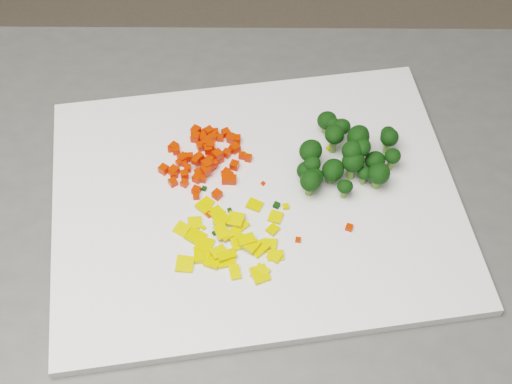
# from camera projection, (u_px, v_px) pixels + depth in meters

# --- Properties ---
(counter_block) EXTENTS (1.00, 0.77, 0.90)m
(counter_block) POSITION_uv_depth(u_px,v_px,m) (259.00, 356.00, 1.23)
(counter_block) COLOR #4F4F4C
(counter_block) RESTS_ON ground
(cutting_board) EXTENTS (0.57, 0.50, 0.01)m
(cutting_board) POSITION_uv_depth(u_px,v_px,m) (256.00, 200.00, 0.86)
(cutting_board) COLOR white
(cutting_board) RESTS_ON counter_block
(carrot_pile) EXTENTS (0.11, 0.11, 0.03)m
(carrot_pile) POSITION_uv_depth(u_px,v_px,m) (206.00, 156.00, 0.87)
(carrot_pile) COLOR #F01B02
(carrot_pile) RESTS_ON cutting_board
(pepper_pile) EXTENTS (0.12, 0.12, 0.02)m
(pepper_pile) POSITION_uv_depth(u_px,v_px,m) (230.00, 234.00, 0.81)
(pepper_pile) COLOR gold
(pepper_pile) RESTS_ON cutting_board
(broccoli_pile) EXTENTS (0.13, 0.13, 0.06)m
(broccoli_pile) POSITION_uv_depth(u_px,v_px,m) (344.00, 146.00, 0.86)
(broccoli_pile) COLOR black
(broccoli_pile) RESTS_ON cutting_board
(carrot_cube_0) EXTENTS (0.01, 0.01, 0.01)m
(carrot_cube_0) POSITION_uv_depth(u_px,v_px,m) (173.00, 174.00, 0.87)
(carrot_cube_0) COLOR #F01B02
(carrot_cube_0) RESTS_ON carrot_pile
(carrot_cube_1) EXTENTS (0.01, 0.01, 0.01)m
(carrot_cube_1) POSITION_uv_depth(u_px,v_px,m) (211.00, 159.00, 0.89)
(carrot_cube_1) COLOR #F01B02
(carrot_cube_1) RESTS_ON carrot_pile
(carrot_cube_2) EXTENTS (0.01, 0.01, 0.01)m
(carrot_cube_2) POSITION_uv_depth(u_px,v_px,m) (164.00, 169.00, 0.87)
(carrot_cube_2) COLOR #F01B02
(carrot_cube_2) RESTS_ON carrot_pile
(carrot_cube_3) EXTENTS (0.01, 0.01, 0.01)m
(carrot_cube_3) POSITION_uv_depth(u_px,v_px,m) (216.00, 154.00, 0.89)
(carrot_cube_3) COLOR #F01B02
(carrot_cube_3) RESTS_ON carrot_pile
(carrot_cube_4) EXTENTS (0.01, 0.01, 0.01)m
(carrot_cube_4) POSITION_uv_depth(u_px,v_px,m) (196.00, 190.00, 0.86)
(carrot_cube_4) COLOR #F01B02
(carrot_cube_4) RESTS_ON carrot_pile
(carrot_cube_5) EXTENTS (0.01, 0.01, 0.01)m
(carrot_cube_5) POSITION_uv_depth(u_px,v_px,m) (176.00, 151.00, 0.89)
(carrot_cube_5) COLOR #F01B02
(carrot_cube_5) RESTS_ON carrot_pile
(carrot_cube_6) EXTENTS (0.01, 0.01, 0.01)m
(carrot_cube_6) POSITION_uv_depth(u_px,v_px,m) (211.00, 145.00, 0.88)
(carrot_cube_6) COLOR #F01B02
(carrot_cube_6) RESTS_ON carrot_pile
(carrot_cube_7) EXTENTS (0.01, 0.01, 0.01)m
(carrot_cube_7) POSITION_uv_depth(u_px,v_px,m) (226.00, 175.00, 0.87)
(carrot_cube_7) COLOR #F01B02
(carrot_cube_7) RESTS_ON carrot_pile
(carrot_cube_8) EXTENTS (0.01, 0.01, 0.01)m
(carrot_cube_8) POSITION_uv_depth(u_px,v_px,m) (197.00, 178.00, 0.87)
(carrot_cube_8) COLOR #F01B02
(carrot_cube_8) RESTS_ON carrot_pile
(carrot_cube_9) EXTENTS (0.01, 0.01, 0.01)m
(carrot_cube_9) POSITION_uv_depth(u_px,v_px,m) (196.00, 131.00, 0.91)
(carrot_cube_9) COLOR #F01B02
(carrot_cube_9) RESTS_ON carrot_pile
(carrot_cube_10) EXTENTS (0.01, 0.01, 0.01)m
(carrot_cube_10) POSITION_uv_depth(u_px,v_px,m) (185.00, 175.00, 0.87)
(carrot_cube_10) COLOR #F01B02
(carrot_cube_10) RESTS_ON carrot_pile
(carrot_cube_11) EXTENTS (0.01, 0.01, 0.01)m
(carrot_cube_11) POSITION_uv_depth(u_px,v_px,m) (248.00, 158.00, 0.89)
(carrot_cube_11) COLOR #F01B02
(carrot_cube_11) RESTS_ON carrot_pile
(carrot_cube_12) EXTENTS (0.01, 0.01, 0.01)m
(carrot_cube_12) POSITION_uv_depth(u_px,v_px,m) (232.00, 180.00, 0.87)
(carrot_cube_12) COLOR #F01B02
(carrot_cube_12) RESTS_ON carrot_pile
(carrot_cube_13) EXTENTS (0.01, 0.01, 0.01)m
(carrot_cube_13) POSITION_uv_depth(u_px,v_px,m) (227.00, 172.00, 0.87)
(carrot_cube_13) COLOR #F01B02
(carrot_cube_13) RESTS_ON carrot_pile
(carrot_cube_14) EXTENTS (0.01, 0.01, 0.01)m
(carrot_cube_14) POSITION_uv_depth(u_px,v_px,m) (184.00, 163.00, 0.88)
(carrot_cube_14) COLOR #F01B02
(carrot_cube_14) RESTS_ON carrot_pile
(carrot_cube_15) EXTENTS (0.01, 0.01, 0.01)m
(carrot_cube_15) POSITION_uv_depth(u_px,v_px,m) (200.00, 173.00, 0.87)
(carrot_cube_15) COLOR #F01B02
(carrot_cube_15) RESTS_ON carrot_pile
(carrot_cube_16) EXTENTS (0.01, 0.01, 0.01)m
(carrot_cube_16) POSITION_uv_depth(u_px,v_px,m) (174.00, 147.00, 0.90)
(carrot_cube_16) COLOR #F01B02
(carrot_cube_16) RESTS_ON carrot_pile
(carrot_cube_17) EXTENTS (0.01, 0.01, 0.01)m
(carrot_cube_17) POSITION_uv_depth(u_px,v_px,m) (214.00, 164.00, 0.87)
(carrot_cube_17) COLOR #F01B02
(carrot_cube_17) RESTS_ON carrot_pile
(carrot_cube_18) EXTENTS (0.01, 0.01, 0.01)m
(carrot_cube_18) POSITION_uv_depth(u_px,v_px,m) (215.00, 158.00, 0.89)
(carrot_cube_18) COLOR #F01B02
(carrot_cube_18) RESTS_ON carrot_pile
(carrot_cube_19) EXTENTS (0.01, 0.01, 0.01)m
(carrot_cube_19) POSITION_uv_depth(u_px,v_px,m) (242.00, 156.00, 0.89)
(carrot_cube_19) COLOR #F01B02
(carrot_cube_19) RESTS_ON carrot_pile
(carrot_cube_20) EXTENTS (0.01, 0.01, 0.01)m
(carrot_cube_20) POSITION_uv_depth(u_px,v_px,m) (170.00, 149.00, 0.90)
(carrot_cube_20) COLOR #F01B02
(carrot_cube_20) RESTS_ON carrot_pile
(carrot_cube_21) EXTENTS (0.01, 0.01, 0.01)m
(carrot_cube_21) POSITION_uv_depth(u_px,v_px,m) (179.00, 163.00, 0.88)
(carrot_cube_21) COLOR #F01B02
(carrot_cube_21) RESTS_ON carrot_pile
(carrot_cube_22) EXTENTS (0.01, 0.01, 0.01)m
(carrot_cube_22) POSITION_uv_depth(u_px,v_px,m) (208.00, 161.00, 0.88)
(carrot_cube_22) COLOR #F01B02
(carrot_cube_22) RESTS_ON carrot_pile
(carrot_cube_23) EXTENTS (0.01, 0.01, 0.01)m
(carrot_cube_23) POSITION_uv_depth(u_px,v_px,m) (204.00, 132.00, 0.91)
(carrot_cube_23) COLOR #F01B02
(carrot_cube_23) RESTS_ON carrot_pile
(carrot_cube_24) EXTENTS (0.01, 0.01, 0.01)m
(carrot_cube_24) POSITION_uv_depth(u_px,v_px,m) (208.00, 149.00, 0.88)
(carrot_cube_24) COLOR #F01B02
(carrot_cube_24) RESTS_ON carrot_pile
(carrot_cube_25) EXTENTS (0.01, 0.01, 0.01)m
(carrot_cube_25) POSITION_uv_depth(u_px,v_px,m) (215.00, 132.00, 0.91)
(carrot_cube_25) COLOR #F01B02
(carrot_cube_25) RESTS_ON carrot_pile
(carrot_cube_26) EXTENTS (0.01, 0.01, 0.01)m
(carrot_cube_26) POSITION_uv_depth(u_px,v_px,m) (226.00, 180.00, 0.87)
(carrot_cube_26) COLOR #F01B02
(carrot_cube_26) RESTS_ON carrot_pile
(carrot_cube_27) EXTENTS (0.01, 0.01, 0.01)m
(carrot_cube_27) POSITION_uv_depth(u_px,v_px,m) (204.00, 140.00, 0.90)
(carrot_cube_27) COLOR #F01B02
(carrot_cube_27) RESTS_ON carrot_pile
(carrot_cube_28) EXTENTS (0.01, 0.01, 0.01)m
(carrot_cube_28) POSITION_uv_depth(u_px,v_px,m) (203.00, 178.00, 0.87)
(carrot_cube_28) COLOR #F01B02
(carrot_cube_28) RESTS_ON carrot_pile
(carrot_cube_29) EXTENTS (0.01, 0.01, 0.01)m
(carrot_cube_29) POSITION_uv_depth(u_px,v_px,m) (204.00, 162.00, 0.88)
(carrot_cube_29) COLOR #F01B02
(carrot_cube_29) RESTS_ON carrot_pile
(carrot_cube_30) EXTENTS (0.01, 0.01, 0.01)m
(carrot_cube_30) POSITION_uv_depth(u_px,v_px,m) (188.00, 168.00, 0.88)
(carrot_cube_30) COLOR #F01B02
(carrot_cube_30) RESTS_ON carrot_pile
(carrot_cube_31) EXTENTS (0.01, 0.01, 0.01)m
(carrot_cube_31) POSITION_uv_depth(u_px,v_px,m) (206.00, 170.00, 0.86)
(carrot_cube_31) COLOR #F01B02
(carrot_cube_31) RESTS_ON carrot_pile
(carrot_cube_32) EXTENTS (0.01, 0.01, 0.01)m
(carrot_cube_32) POSITION_uv_depth(u_px,v_px,m) (183.00, 158.00, 0.88)
(carrot_cube_32) COLOR #F01B02
(carrot_cube_32) RESTS_ON carrot_pile
(carrot_cube_33) EXTENTS (0.01, 0.01, 0.01)m
(carrot_cube_33) POSITION_uv_depth(u_px,v_px,m) (237.00, 140.00, 0.90)
(carrot_cube_33) COLOR #F01B02
(carrot_cube_33) RESTS_ON carrot_pile
(carrot_cube_34) EXTENTS (0.01, 0.01, 0.01)m
(carrot_cube_34) POSITION_uv_depth(u_px,v_px,m) (209.00, 161.00, 0.87)
(carrot_cube_34) COLOR #F01B02
(carrot_cube_34) RESTS_ON carrot_pile
(carrot_cube_35) EXTENTS (0.01, 0.01, 0.01)m
(carrot_cube_35) POSITION_uv_depth(u_px,v_px,m) (228.00, 175.00, 0.87)
(carrot_cube_35) COLOR #F01B02
(carrot_cube_35) RESTS_ON carrot_pile
(carrot_cube_36) EXTENTS (0.01, 0.01, 0.01)m
(carrot_cube_36) POSITION_uv_depth(u_px,v_px,m) (217.00, 194.00, 0.85)
(carrot_cube_36) COLOR #F01B02
(carrot_cube_36) RESTS_ON carrot_pile
(carrot_cube_37) EXTENTS (0.01, 0.01, 0.01)m
(carrot_cube_37) POSITION_uv_depth(u_px,v_px,m) (201.00, 147.00, 0.90)
(carrot_cube_37) COLOR #F01B02
(carrot_cube_37) RESTS_ON carrot_pile
(carrot_cube_38) EXTENTS (0.01, 0.01, 0.01)m
(carrot_cube_38) POSITION_uv_depth(u_px,v_px,m) (218.00, 155.00, 0.88)
(carrot_cube_38) COLOR #F01B02
(carrot_cube_38) RESTS_ON carrot_pile
(carrot_cube_39) EXTENTS (0.01, 0.01, 0.01)m
(carrot_cube_39) POSITION_uv_depth(u_px,v_px,m) (206.00, 143.00, 0.89)
(carrot_cube_39) COLOR #F01B02
(carrot_cube_39) RESTS_ON carrot_pile
(carrot_cube_40) EXTENTS (0.01, 0.01, 0.01)m
(carrot_cube_40) POSITION_uv_depth(u_px,v_px,m) (226.00, 133.00, 0.91)
(carrot_cube_40) COLOR #F01B02
(carrot_cube_40) RESTS_ON carrot_pile
(carrot_cube_41) EXTENTS (0.01, 0.01, 0.01)m
(carrot_cube_41) POSITION_uv_depth(u_px,v_px,m) (195.00, 161.00, 0.87)
(carrot_cube_41) COLOR #F01B02
(carrot_cube_41) RESTS_ON carrot_pile
(carrot_cube_42) EXTENTS (0.01, 0.01, 0.01)m
(carrot_cube_42) POSITION_uv_depth(u_px,v_px,m) (213.00, 137.00, 0.91)
(carrot_cube_42) COLOR #F01B02
(carrot_cube_42) RESTS_ON carrot_pile
(carrot_cube_43) EXTENTS (0.01, 0.01, 0.01)m
(carrot_cube_43) POSITION_uv_depth(u_px,v_px,m) (210.00, 164.00, 0.88)
(carrot_cube_43) COLOR #F01B02
(carrot_cube_43) RESTS_ON carrot_pile
(carrot_cube_44) EXTENTS (0.01, 0.01, 0.01)m
(carrot_cube_44) POSITION_uv_depth(u_px,v_px,m) (207.00, 166.00, 0.88)
(carrot_cube_44) COLOR #F01B02
(carrot_cube_44) RESTS_ON carrot_pile
(carrot_cube_45) EXTENTS (0.01, 0.01, 0.01)m
(carrot_cube_45) POSITION_uv_depth(u_px,v_px,m) (196.00, 196.00, 0.85)
(carrot_cube_45) COLOR #F01B02
(carrot_cube_45) RESTS_ON carrot_pile
(carrot_cube_46) EXTENTS (0.01, 0.01, 0.01)m
(carrot_cube_46) POSITION_uv_depth(u_px,v_px,m) (204.00, 168.00, 0.88)
(carrot_cube_46) COLOR #F01B02
(carrot_cube_46) RESTS_ON carrot_pile
(carrot_cube_47) EXTENTS (0.01, 0.01, 0.01)m
(carrot_cube_47) POSITION_uv_depth(u_px,v_px,m) (174.00, 171.00, 0.87)
(carrot_cube_47) COLOR #F01B02
(carrot_cube_47) RESTS_ON carrot_pile
(carrot_cube_48) EXTENTS (0.01, 0.01, 0.01)m
(carrot_cube_48) POSITION_uv_depth(u_px,v_px,m) (190.00, 156.00, 0.88)
(carrot_cube_48) COLOR #F01B02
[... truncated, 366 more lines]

